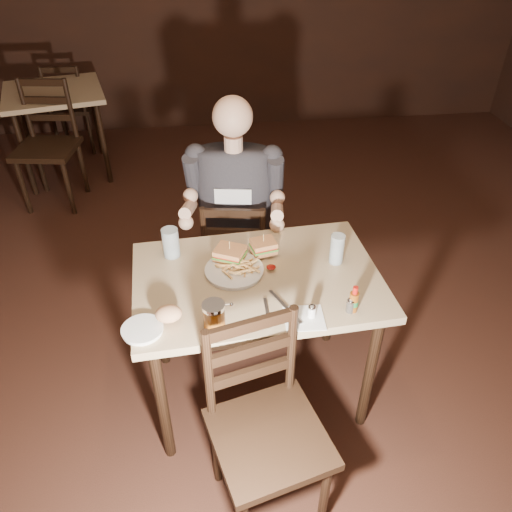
{
  "coord_description": "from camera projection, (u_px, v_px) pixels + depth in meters",
  "views": [
    {
      "loc": [
        -0.45,
        -1.91,
        2.17
      ],
      "look_at": [
        -0.24,
        -0.15,
        0.85
      ],
      "focal_mm": 35.0,
      "sensor_mm": 36.0,
      "label": 1
    }
  ],
  "objects": [
    {
      "name": "main_table",
      "position": [
        257.0,
        293.0,
        2.27
      ],
      "size": [
        1.14,
        0.8,
        0.77
      ],
      "rotation": [
        0.0,
        0.0,
        0.07
      ],
      "color": "tan",
      "rests_on": "ground"
    },
    {
      "name": "napkin",
      "position": [
        304.0,
        318.0,
        2.0
      ],
      "size": [
        0.17,
        0.16,
        0.0
      ],
      "primitive_type": "cube",
      "rotation": [
        0.0,
        0.0,
        -0.05
      ],
      "color": "white",
      "rests_on": "main_table"
    },
    {
      "name": "syrup_dispenser",
      "position": [
        214.0,
        316.0,
        1.93
      ],
      "size": [
        0.1,
        0.1,
        0.12
      ],
      "primitive_type": null,
      "rotation": [
        0.0,
        0.0,
        0.07
      ],
      "color": "brown",
      "rests_on": "main_table"
    },
    {
      "name": "bg_chair_near",
      "position": [
        46.0,
        148.0,
        3.96
      ],
      "size": [
        0.52,
        0.56,
        0.98
      ],
      "primitive_type": null,
      "rotation": [
        0.0,
        0.0,
        -0.15
      ],
      "color": "black",
      "rests_on": "ground"
    },
    {
      "name": "bg_table",
      "position": [
        55.0,
        101.0,
        4.28
      ],
      "size": [
        0.97,
        0.97,
        0.77
      ],
      "rotation": [
        0.0,
        0.0,
        0.24
      ],
      "color": "tan",
      "rests_on": "ground"
    },
    {
      "name": "bread_roll",
      "position": [
        169.0,
        314.0,
        1.96
      ],
      "size": [
        0.11,
        0.09,
        0.06
      ],
      "primitive_type": "ellipsoid",
      "rotation": [
        0.0,
        0.0,
        0.07
      ],
      "color": "tan",
      "rests_on": "side_plate"
    },
    {
      "name": "sandwich_left",
      "position": [
        230.0,
        250.0,
        2.26
      ],
      "size": [
        0.16,
        0.15,
        0.11
      ],
      "primitive_type": null,
      "rotation": [
        0.0,
        0.0,
        -0.45
      ],
      "color": "#CD8449",
      "rests_on": "dinner_plate"
    },
    {
      "name": "room_shell",
      "position": [
        310.0,
        121.0,
        2.02
      ],
      "size": [
        7.0,
        7.0,
        7.0
      ],
      "color": "black",
      "rests_on": "ground"
    },
    {
      "name": "chair_far",
      "position": [
        237.0,
        254.0,
        2.94
      ],
      "size": [
        0.45,
        0.48,
        0.84
      ],
      "primitive_type": null,
      "rotation": [
        0.0,
        0.0,
        2.98
      ],
      "color": "black",
      "rests_on": "ground"
    },
    {
      "name": "fries_pile",
      "position": [
        239.0,
        267.0,
        2.21
      ],
      "size": [
        0.23,
        0.17,
        0.04
      ],
      "primitive_type": null,
      "rotation": [
        0.0,
        0.0,
        0.07
      ],
      "color": "#EFB664",
      "rests_on": "dinner_plate"
    },
    {
      "name": "ketchup_dollop",
      "position": [
        271.0,
        267.0,
        2.24
      ],
      "size": [
        0.05,
        0.05,
        0.01
      ],
      "primitive_type": "ellipsoid",
      "rotation": [
        0.0,
        0.0,
        0.07
      ],
      "color": "maroon",
      "rests_on": "dinner_plate"
    },
    {
      "name": "hot_sauce",
      "position": [
        354.0,
        299.0,
        2.0
      ],
      "size": [
        0.04,
        0.04,
        0.12
      ],
      "primitive_type": null,
      "rotation": [
        0.0,
        0.0,
        0.07
      ],
      "color": "brown",
      "rests_on": "main_table"
    },
    {
      "name": "side_plate",
      "position": [
        143.0,
        330.0,
        1.94
      ],
      "size": [
        0.17,
        0.17,
        0.01
      ],
      "primitive_type": "cylinder",
      "rotation": [
        0.0,
        0.0,
        0.07
      ],
      "color": "white",
      "rests_on": "main_table"
    },
    {
      "name": "sandwich_right",
      "position": [
        263.0,
        243.0,
        2.31
      ],
      "size": [
        0.13,
        0.11,
        0.1
      ],
      "primitive_type": null,
      "rotation": [
        0.0,
        0.0,
        0.22
      ],
      "color": "#CD8449",
      "rests_on": "dinner_plate"
    },
    {
      "name": "glass_right",
      "position": [
        337.0,
        249.0,
        2.26
      ],
      "size": [
        0.07,
        0.07,
        0.14
      ],
      "primitive_type": "cylinder",
      "rotation": [
        0.0,
        0.0,
        0.07
      ],
      "color": "silver",
      "rests_on": "main_table"
    },
    {
      "name": "diner",
      "position": [
        234.0,
        186.0,
        2.62
      ],
      "size": [
        0.6,
        0.5,
        0.93
      ],
      "primitive_type": null,
      "rotation": [
        0.0,
        0.0,
        -0.16
      ],
      "color": "#2B2A2F",
      "rests_on": "chair_far"
    },
    {
      "name": "pepper_shaker",
      "position": [
        350.0,
        305.0,
        2.02
      ],
      "size": [
        0.04,
        0.04,
        0.06
      ],
      "primitive_type": null,
      "rotation": [
        0.0,
        0.0,
        0.07
      ],
      "color": "#38332D",
      "rests_on": "main_table"
    },
    {
      "name": "glass_left",
      "position": [
        171.0,
        243.0,
        2.3
      ],
      "size": [
        0.08,
        0.08,
        0.14
      ],
      "primitive_type": "cylinder",
      "rotation": [
        0.0,
        0.0,
        0.07
      ],
      "color": "silver",
      "rests_on": "main_table"
    },
    {
      "name": "salt_shaker",
      "position": [
        312.0,
        311.0,
        1.99
      ],
      "size": [
        0.03,
        0.03,
        0.06
      ],
      "primitive_type": null,
      "rotation": [
        0.0,
        0.0,
        0.07
      ],
      "color": "white",
      "rests_on": "main_table"
    },
    {
      "name": "chair_near",
      "position": [
        269.0,
        438.0,
        1.92
      ],
      "size": [
        0.53,
        0.55,
        0.92
      ],
      "primitive_type": null,
      "rotation": [
        0.0,
        0.0,
        0.26
      ],
      "color": "black",
      "rests_on": "ground"
    },
    {
      "name": "knife",
      "position": [
        285.0,
        307.0,
        2.05
      ],
      "size": [
        0.11,
        0.22,
        0.01
      ],
      "primitive_type": "cube",
      "rotation": [
        0.0,
        0.0,
        0.42
      ],
      "color": "silver",
      "rests_on": "napkin"
    },
    {
      "name": "fork",
      "position": [
        267.0,
        313.0,
        2.02
      ],
      "size": [
        0.02,
        0.18,
        0.01
      ],
      "primitive_type": "cube",
      "rotation": [
        0.0,
        0.0,
        -0.02
      ],
      "color": "silver",
      "rests_on": "napkin"
    },
    {
      "name": "dinner_plate",
      "position": [
        234.0,
        271.0,
        2.23
      ],
      "size": [
        0.27,
        0.27,
        0.01
      ],
      "primitive_type": "cylinder",
      "rotation": [
        0.0,
        0.0,
        0.07
      ],
      "color": "white",
      "rests_on": "main_table"
    },
    {
      "name": "bg_chair_far",
      "position": [
        72.0,
        106.0,
        4.87
      ],
      "size": [
        0.41,
        0.45,
        0.86
      ],
      "primitive_type": null,
      "rotation": [
        0.0,
        0.0,
        3.11
      ],
      "color": "black",
      "rests_on": "ground"
    }
  ]
}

